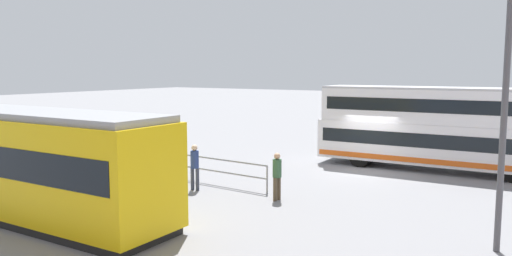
# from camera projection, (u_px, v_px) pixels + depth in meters

# --- Properties ---
(ground_plane) EXTENTS (160.00, 160.00, 0.00)m
(ground_plane) POSITION_uv_depth(u_px,v_px,m) (364.00, 171.00, 22.96)
(ground_plane) COLOR gray
(double_decker_bus) EXTENTS (11.28, 2.71, 3.85)m
(double_decker_bus) POSITION_uv_depth(u_px,v_px,m) (441.00, 128.00, 22.93)
(double_decker_bus) COLOR white
(double_decker_bus) RESTS_ON ground
(pedestrian_near_railing) EXTENTS (0.37, 0.37, 1.79)m
(pedestrian_near_railing) POSITION_uv_depth(u_px,v_px,m) (195.00, 164.00, 19.23)
(pedestrian_near_railing) COLOR #33384C
(pedestrian_near_railing) RESTS_ON ground
(pedestrian_crossing) EXTENTS (0.37, 0.37, 1.72)m
(pedestrian_crossing) POSITION_uv_depth(u_px,v_px,m) (277.00, 173.00, 17.74)
(pedestrian_crossing) COLOR #4C3F2D
(pedestrian_crossing) RESTS_ON ground
(pedestrian_railing) EXTENTS (7.67, 0.64, 1.08)m
(pedestrian_railing) POSITION_uv_depth(u_px,v_px,m) (193.00, 163.00, 21.02)
(pedestrian_railing) COLOR gray
(pedestrian_railing) RESTS_ON ground
(info_sign) EXTENTS (1.06, 0.25, 2.32)m
(info_sign) POSITION_uv_depth(u_px,v_px,m) (124.00, 133.00, 24.16)
(info_sign) COLOR slate
(info_sign) RESTS_ON ground
(street_lamp) EXTENTS (0.36, 0.36, 6.94)m
(street_lamp) POSITION_uv_depth(u_px,v_px,m) (505.00, 94.00, 12.38)
(street_lamp) COLOR #4C4C51
(street_lamp) RESTS_ON ground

